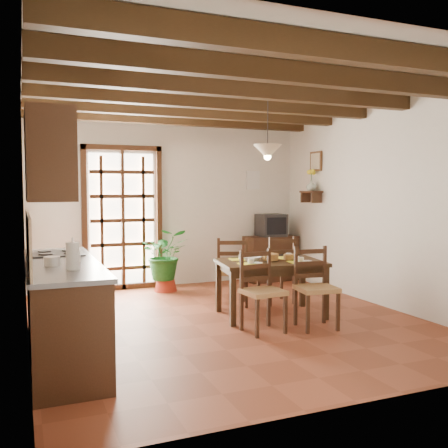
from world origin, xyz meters
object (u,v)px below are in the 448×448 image
kitchen_counter (62,308)px  chair_near_right (316,303)px  sideboard (271,258)px  chair_far_left (232,284)px  dining_table (270,268)px  potted_plant (165,255)px  chair_near_left (262,306)px  pendant_lamp (268,150)px  crt_tv (271,225)px  chair_far_right (277,282)px

kitchen_counter → chair_near_right: (2.77, -0.03, -0.18)m
sideboard → chair_far_left: bearing=-136.8°
dining_table → chair_near_right: 0.79m
chair_far_left → potted_plant: potted_plant is taller
chair_near_left → sideboard: 3.17m
dining_table → kitchen_counter: bearing=-157.4°
sideboard → pendant_lamp: 2.90m
dining_table → crt_tv: size_ratio=3.08×
chair_near_right → chair_far_left: size_ratio=0.98×
sideboard → crt_tv: (0.00, -0.01, 0.58)m
dining_table → chair_near_left: 0.80m
chair_far_right → chair_near_left: bearing=55.2°
kitchen_counter → potted_plant: bearing=56.6°
chair_far_left → crt_tv: bearing=-112.3°
dining_table → chair_far_right: (0.41, 0.60, -0.31)m
sideboard → potted_plant: (-1.95, -0.20, 0.18)m
kitchen_counter → dining_table: kitchen_counter is taller
chair_near_right → chair_far_right: (0.19, 1.29, 0.01)m
chair_far_left → crt_tv: (1.37, 1.47, 0.67)m
kitchen_counter → dining_table: 2.63m
sideboard → crt_tv: bearing=-93.9°
kitchen_counter → potted_plant: potted_plant is taller
chair_near_left → chair_far_left: bearing=76.8°
dining_table → chair_far_right: chair_far_right is taller
chair_near_right → chair_far_right: chair_far_right is taller
chair_near_left → potted_plant: 2.62m
kitchen_counter → chair_far_left: (2.32, 1.35, -0.18)m
chair_far_left → chair_near_left: bearing=102.6°
chair_near_left → chair_near_right: 0.64m
chair_near_right → sideboard: (0.91, 2.86, 0.10)m
dining_table → potted_plant: bearing=120.6°
chair_far_right → chair_near_right: bearing=81.4°
chair_near_right → chair_near_left: bearing=179.3°
crt_tv → potted_plant: bearing=-174.4°
sideboard → pendant_lamp: pendant_lamp is taller
chair_near_left → chair_near_right: bearing=-13.2°
kitchen_counter → chair_far_right: bearing=23.1°
chair_near_left → crt_tv: crt_tv is taller
potted_plant → kitchen_counter: bearing=-123.4°
kitchen_counter → sideboard: kitchen_counter is taller
chair_near_right → chair_far_right: bearing=89.2°
kitchen_counter → chair_far_right: 3.22m
kitchen_counter → chair_near_right: size_ratio=2.43×
sideboard → chair_far_right: bearing=-118.8°
chair_far_left → pendant_lamp: (0.23, -0.59, 1.78)m
kitchen_counter → sideboard: bearing=37.5°
kitchen_counter → chair_far_left: size_ratio=2.38×
chair_far_right → crt_tv: crt_tv is taller
chair_near_left → crt_tv: size_ratio=2.03×
crt_tv → pendant_lamp: pendant_lamp is taller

